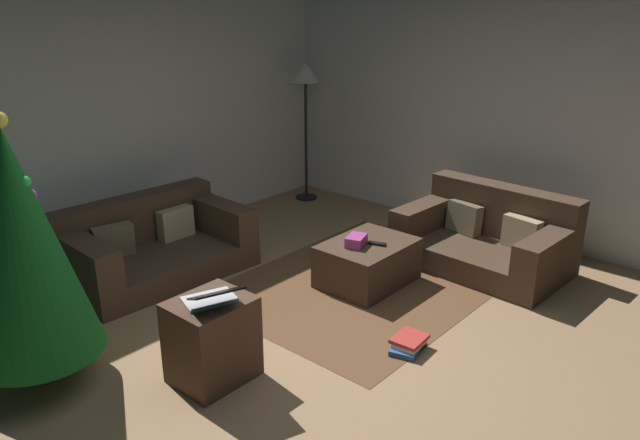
% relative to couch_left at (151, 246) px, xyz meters
% --- Properties ---
extents(ground_plane, '(6.40, 6.40, 0.00)m').
position_rel_couch_left_xyz_m(ground_plane, '(-0.00, -2.25, -0.27)').
color(ground_plane, '#93704C').
extents(rear_partition, '(6.40, 0.12, 2.60)m').
position_rel_couch_left_xyz_m(rear_partition, '(-0.00, 0.89, 1.03)').
color(rear_partition, beige).
rests_on(rear_partition, ground_plane).
extents(corner_partition, '(0.12, 6.40, 2.60)m').
position_rel_couch_left_xyz_m(corner_partition, '(3.14, -2.25, 1.03)').
color(corner_partition, beige).
rests_on(corner_partition, ground_plane).
extents(couch_left, '(1.70, 1.07, 0.69)m').
position_rel_couch_left_xyz_m(couch_left, '(0.00, 0.00, 0.00)').
color(couch_left, '#473323').
rests_on(couch_left, ground_plane).
extents(couch_right, '(1.04, 1.58, 0.74)m').
position_rel_couch_left_xyz_m(couch_right, '(2.25, -2.30, 0.01)').
color(couch_right, '#473323').
rests_on(couch_right, ground_plane).
extents(ottoman, '(0.84, 0.63, 0.39)m').
position_rel_couch_left_xyz_m(ottoman, '(1.15, -1.67, -0.07)').
color(ottoman, '#473323').
rests_on(ottoman, ground_plane).
extents(gift_box, '(0.25, 0.20, 0.09)m').
position_rel_couch_left_xyz_m(gift_box, '(1.02, -1.63, 0.17)').
color(gift_box, '#B23F8C').
rests_on(gift_box, ottoman).
extents(tv_remote, '(0.10, 0.17, 0.02)m').
position_rel_couch_left_xyz_m(tv_remote, '(1.16, -1.76, 0.14)').
color(tv_remote, black).
rests_on(tv_remote, ottoman).
extents(christmas_tree, '(0.85, 0.85, 1.84)m').
position_rel_couch_left_xyz_m(christmas_tree, '(-1.52, -0.95, 0.73)').
color(christmas_tree, brown).
rests_on(christmas_tree, ground_plane).
extents(side_table, '(0.52, 0.44, 0.59)m').
position_rel_couch_left_xyz_m(side_table, '(-0.73, -1.78, 0.02)').
color(side_table, '#4C3323').
rests_on(side_table, ground_plane).
extents(laptop, '(0.43, 0.46, 0.17)m').
position_rel_couch_left_xyz_m(laptop, '(-0.75, -1.83, 0.37)').
color(laptop, silver).
rests_on(laptop, side_table).
extents(book_stack, '(0.34, 0.27, 0.10)m').
position_rel_couch_left_xyz_m(book_stack, '(0.43, -2.59, -0.22)').
color(book_stack, '#2D5193').
rests_on(book_stack, ground_plane).
extents(corner_lamp, '(0.36, 0.36, 1.73)m').
position_rel_couch_left_xyz_m(corner_lamp, '(2.65, 0.44, 1.21)').
color(corner_lamp, black).
rests_on(corner_lamp, ground_plane).
extents(area_rug, '(2.60, 2.00, 0.01)m').
position_rel_couch_left_xyz_m(area_rug, '(1.15, -1.67, -0.27)').
color(area_rug, brown).
rests_on(area_rug, ground_plane).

